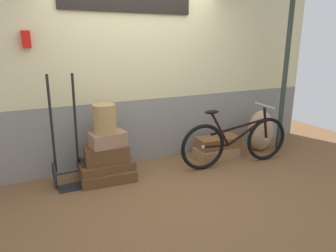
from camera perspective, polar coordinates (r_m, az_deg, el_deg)
ground at (r=4.13m, az=-1.17°, el=-10.59°), size 8.44×5.20×0.06m
station_building at (r=4.50m, az=-5.83°, el=11.46°), size 6.44×0.74×2.94m
suitcase_0 at (r=4.19m, az=-11.47°, el=-8.97°), size 0.75×0.54×0.14m
suitcase_1 at (r=4.16m, az=-11.70°, el=-7.24°), size 0.71×0.45×0.11m
suitcase_2 at (r=4.10m, az=-11.69°, el=-5.11°), size 0.59×0.41×0.22m
suitcase_3 at (r=4.01m, az=-11.41°, el=-2.47°), size 0.48×0.33×0.19m
suitcase_4 at (r=4.91m, az=9.12°, el=-5.01°), size 0.68×0.39×0.16m
suitcase_5 at (r=4.88m, az=9.51°, el=-3.05°), size 0.71×0.39×0.17m
wicker_basket at (r=3.94m, az=-11.97°, el=1.39°), size 0.29×0.29×0.37m
luggage_trolley at (r=4.06m, az=-18.59°, el=-6.53°), size 0.37×0.39×1.45m
burlap_sack at (r=5.33m, az=17.19°, el=-0.84°), size 0.45×0.38×0.70m
bicycle at (r=4.59m, az=12.76°, el=-2.91°), size 1.78×0.46×0.89m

